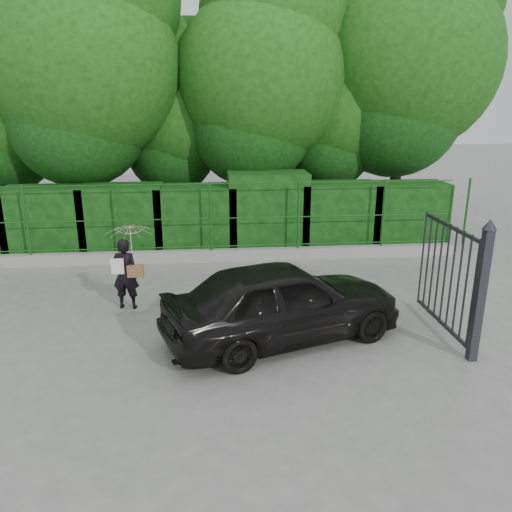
{
  "coord_description": "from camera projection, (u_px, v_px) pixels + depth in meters",
  "views": [
    {
      "loc": [
        0.42,
        -8.16,
        4.05
      ],
      "look_at": [
        1.28,
        1.3,
        1.1
      ],
      "focal_mm": 35.0,
      "sensor_mm": 36.0,
      "label": 1
    }
  ],
  "objects": [
    {
      "name": "woman",
      "position": [
        130.0,
        253.0,
        9.95
      ],
      "size": [
        0.94,
        0.96,
        1.74
      ],
      "color": "black",
      "rests_on": "ground"
    },
    {
      "name": "trees",
      "position": [
        232.0,
        82.0,
        15.01
      ],
      "size": [
        17.1,
        6.15,
        8.08
      ],
      "color": "black",
      "rests_on": "ground"
    },
    {
      "name": "car",
      "position": [
        283.0,
        301.0,
        8.69
      ],
      "size": [
        4.54,
        2.99,
        1.44
      ],
      "primitive_type": "imported",
      "rotation": [
        0.0,
        0.0,
        1.9
      ],
      "color": "black",
      "rests_on": "ground"
    },
    {
      "name": "ground",
      "position": [
        191.0,
        338.0,
        8.92
      ],
      "size": [
        80.0,
        80.0,
        0.0
      ],
      "primitive_type": "plane",
      "color": "gray"
    },
    {
      "name": "hedge",
      "position": [
        199.0,
        218.0,
        13.88
      ],
      "size": [
        14.2,
        1.2,
        2.19
      ],
      "color": "black",
      "rests_on": "ground"
    },
    {
      "name": "kerb",
      "position": [
        197.0,
        256.0,
        13.16
      ],
      "size": [
        14.0,
        0.25,
        0.3
      ],
      "primitive_type": "cube",
      "color": "#9E9E99",
      "rests_on": "ground"
    },
    {
      "name": "gate",
      "position": [
        466.0,
        282.0,
        8.28
      ],
      "size": [
        0.22,
        2.33,
        2.36
      ],
      "color": "#26262D",
      "rests_on": "ground"
    },
    {
      "name": "fence",
      "position": [
        204.0,
        217.0,
        12.87
      ],
      "size": [
        14.13,
        0.06,
        1.8
      ],
      "color": "#165015",
      "rests_on": "kerb"
    }
  ]
}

